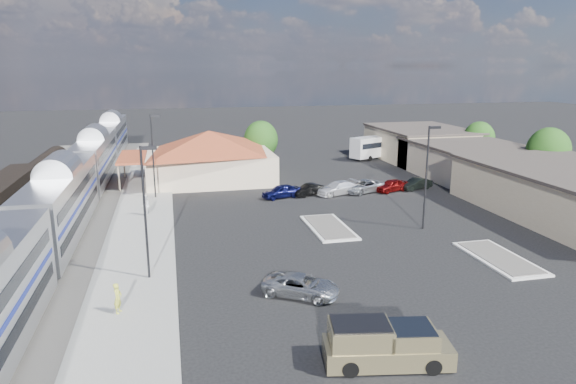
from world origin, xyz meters
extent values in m
plane|color=black|center=(0.00, 0.00, 0.00)|extent=(280.00, 280.00, 0.00)
cube|color=#4C4944|center=(-21.00, 8.00, 0.06)|extent=(16.00, 100.00, 0.12)
cube|color=gray|center=(-12.00, 6.00, 0.09)|extent=(5.50, 92.00, 0.18)
cube|color=silver|center=(-18.00, 4.17, 3.05)|extent=(3.00, 20.00, 5.00)
cube|color=black|center=(-18.00, 4.17, 0.30)|extent=(2.20, 16.00, 0.60)
cube|color=silver|center=(-18.00, 25.17, 3.05)|extent=(3.00, 20.00, 5.00)
cube|color=black|center=(-18.00, 25.17, 0.30)|extent=(2.20, 16.00, 0.60)
cube|color=silver|center=(-18.00, 46.17, 3.05)|extent=(3.00, 20.00, 5.00)
cube|color=black|center=(-18.00, 46.17, 0.30)|extent=(2.20, 16.00, 0.60)
cube|color=black|center=(-24.00, 11.27, 2.20)|extent=(2.80, 14.00, 3.60)
cube|color=black|center=(-24.00, 11.27, 0.30)|extent=(2.20, 12.00, 0.60)
cylinder|color=black|center=(-24.00, 27.27, 2.10)|extent=(2.80, 14.00, 2.80)
cube|color=black|center=(-24.00, 27.27, 0.30)|extent=(2.20, 12.00, 0.60)
cube|color=beige|center=(-4.50, 24.00, 1.80)|extent=(15.00, 12.00, 3.60)
pyramid|color=maroon|center=(-4.50, 24.00, 4.90)|extent=(15.30, 12.24, 2.60)
cube|color=maroon|center=(-13.60, 24.00, 3.30)|extent=(3.20, 9.60, 0.25)
cube|color=#C6B28C|center=(28.00, 18.00, 2.00)|extent=(12.00, 18.00, 4.00)
cube|color=#3F3833|center=(28.00, 18.00, 4.15)|extent=(12.40, 18.40, 0.30)
cube|color=#C6B28C|center=(28.00, 32.00, 2.25)|extent=(12.00, 16.00, 4.50)
cube|color=#3F3833|center=(28.00, 32.00, 4.65)|extent=(12.40, 16.40, 0.30)
cube|color=silver|center=(4.00, 2.00, 0.07)|extent=(3.30, 7.50, 0.15)
cube|color=#4C4944|center=(4.00, 2.00, 0.16)|extent=(2.70, 6.90, 0.10)
cube|color=silver|center=(14.00, -8.00, 0.07)|extent=(3.30, 7.50, 0.15)
cube|color=#4C4944|center=(14.00, -8.00, 0.16)|extent=(2.70, 6.90, 0.10)
cylinder|color=black|center=(-11.00, -6.00, 4.50)|extent=(0.16, 0.16, 9.00)
cube|color=black|center=(-10.50, -6.00, 8.85)|extent=(1.00, 0.25, 0.22)
cylinder|color=black|center=(-11.00, 16.00, 4.50)|extent=(0.16, 0.16, 9.00)
cube|color=black|center=(-10.50, 16.00, 8.85)|extent=(1.00, 0.25, 0.22)
cylinder|color=black|center=(12.00, 0.00, 4.50)|extent=(0.16, 0.16, 9.00)
cube|color=black|center=(12.50, 0.00, 8.85)|extent=(1.00, 0.25, 0.22)
cylinder|color=#382314|center=(34.00, 12.00, 1.43)|extent=(0.30, 0.30, 2.86)
ellipsoid|color=#1D4A15|center=(34.00, 12.00, 4.23)|extent=(4.94, 4.94, 5.46)
cylinder|color=#382314|center=(34.00, 26.00, 1.28)|extent=(0.30, 0.30, 2.55)
ellipsoid|color=#1D4A15|center=(34.00, 26.00, 3.77)|extent=(4.41, 4.41, 4.87)
cylinder|color=#382314|center=(3.00, 30.00, 1.36)|extent=(0.30, 0.30, 2.73)
ellipsoid|color=#1D4A15|center=(3.00, 30.00, 4.03)|extent=(4.71, 4.71, 5.21)
cube|color=#93865A|center=(0.36, -18.79, 0.60)|extent=(6.30, 3.22, 0.98)
cube|color=#93865A|center=(0.36, -18.79, 1.36)|extent=(2.62, 2.45, 1.04)
cube|color=#93865A|center=(0.36, -18.79, 1.47)|extent=(3.21, 2.56, 1.20)
cylinder|color=black|center=(2.08, -20.10, 0.39)|extent=(0.83, 0.44, 0.79)
cylinder|color=black|center=(2.43, -18.17, 0.39)|extent=(0.83, 0.44, 0.79)
cylinder|color=black|center=(-1.70, -19.42, 0.39)|extent=(0.83, 0.44, 0.79)
cylinder|color=black|center=(-1.35, -17.48, 0.39)|extent=(0.83, 0.44, 0.79)
imported|color=#A1A5A9|center=(-1.75, -10.64, 0.67)|extent=(5.26, 4.44, 1.34)
cube|color=white|center=(22.38, 34.22, 1.92)|extent=(10.72, 6.43, 3.03)
cube|color=black|center=(22.38, 34.22, 2.28)|extent=(9.95, 6.12, 0.80)
cylinder|color=black|center=(26.23, 34.78, 0.40)|extent=(0.84, 0.57, 0.80)
cylinder|color=black|center=(25.39, 36.68, 0.40)|extent=(0.84, 0.57, 0.80)
cylinder|color=black|center=(19.87, 31.97, 0.40)|extent=(0.84, 0.57, 0.80)
cylinder|color=black|center=(19.03, 33.88, 0.40)|extent=(0.84, 0.57, 0.80)
imported|color=gold|center=(-12.54, -10.80, 1.08)|extent=(0.60, 0.75, 1.79)
imported|color=white|center=(-11.75, 9.14, 1.14)|extent=(0.83, 1.01, 1.92)
imported|color=#0C0F40|center=(2.22, 13.40, 0.73)|extent=(4.58, 2.87, 1.45)
imported|color=black|center=(5.42, 13.70, 0.64)|extent=(4.12, 2.70, 1.28)
imported|color=white|center=(8.62, 13.40, 0.74)|extent=(5.45, 3.49, 1.47)
imported|color=#93969B|center=(11.82, 13.70, 0.72)|extent=(5.67, 4.04, 1.44)
imported|color=maroon|center=(15.02, 13.40, 0.70)|extent=(4.44, 2.96, 1.41)
imported|color=black|center=(18.22, 13.70, 0.66)|extent=(4.22, 2.56, 1.31)
camera|label=1|loc=(-9.18, -39.05, 13.85)|focal=32.00mm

